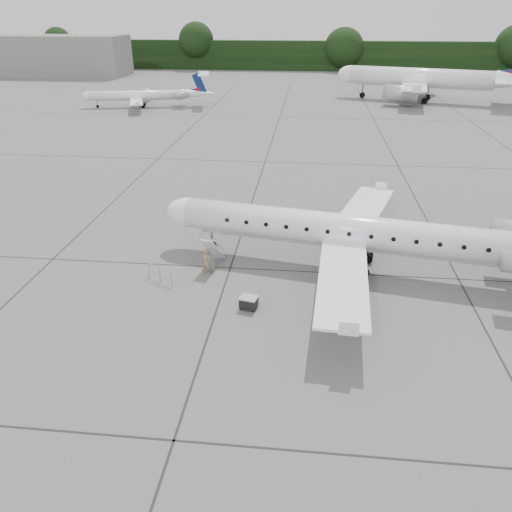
# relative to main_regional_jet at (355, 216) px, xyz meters

# --- Properties ---
(ground) EXTENTS (320.00, 320.00, 0.00)m
(ground) POSITION_rel_main_regional_jet_xyz_m (-2.58, -5.03, -3.86)
(ground) COLOR slate
(ground) RESTS_ON ground
(treeline) EXTENTS (260.00, 4.00, 8.00)m
(treeline) POSITION_rel_main_regional_jet_xyz_m (-2.58, 124.97, 0.14)
(treeline) COLOR black
(treeline) RESTS_ON ground
(terminal_building) EXTENTS (40.00, 14.00, 10.00)m
(terminal_building) POSITION_rel_main_regional_jet_xyz_m (-72.58, 104.97, 1.14)
(terminal_building) COLOR slate
(terminal_building) RESTS_ON ground
(main_regional_jet) EXTENTS (33.59, 26.84, 7.72)m
(main_regional_jet) POSITION_rel_main_regional_jet_xyz_m (0.00, 0.00, 0.00)
(main_regional_jet) COLOR white
(main_regional_jet) RESTS_ON ground
(airstair) EXTENTS (1.26, 2.43, 2.42)m
(airstair) POSITION_rel_main_regional_jet_xyz_m (-9.41, -0.57, -2.65)
(airstair) COLOR white
(airstair) RESTS_ON ground
(passenger) EXTENTS (0.79, 0.72, 1.80)m
(passenger) POSITION_rel_main_regional_jet_xyz_m (-9.65, -1.85, -2.96)
(passenger) COLOR #91744F
(passenger) RESTS_ON ground
(safety_railing) EXTENTS (1.89, 1.27, 1.00)m
(safety_railing) POSITION_rel_main_regional_jet_xyz_m (-12.45, -3.21, -3.36)
(safety_railing) COLOR #999CA1
(safety_railing) RESTS_ON ground
(baggage_cart) EXTENTS (1.12, 0.98, 0.84)m
(baggage_cart) POSITION_rel_main_regional_jet_xyz_m (-6.32, -5.86, -3.44)
(baggage_cart) COLOR black
(baggage_cart) RESTS_ON ground
(bg_narrowbody) EXTENTS (39.54, 33.29, 12.15)m
(bg_narrowbody) POSITION_rel_main_regional_jet_xyz_m (17.26, 71.92, 2.21)
(bg_narrowbody) COLOR white
(bg_narrowbody) RESTS_ON ground
(bg_regional_left) EXTENTS (24.98, 20.12, 5.83)m
(bg_regional_left) POSITION_rel_main_regional_jet_xyz_m (-34.25, 59.90, -0.95)
(bg_regional_left) COLOR white
(bg_regional_left) RESTS_ON ground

